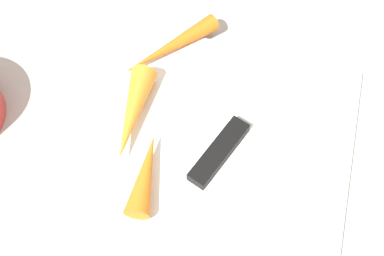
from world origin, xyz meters
TOP-DOWN VIEW (x-y plane):
  - ground_plane at (0.00, 0.00)m, footprint 1.40×1.40m
  - cutting_board at (0.00, 0.00)m, footprint 0.36×0.26m
  - knife at (0.04, -0.01)m, footprint 0.09×0.19m
  - carrot_longest at (-0.05, 0.10)m, footprint 0.10×0.12m
  - carrot_shortest at (-0.03, -0.07)m, footprint 0.04×0.09m
  - carrot_medium at (-0.07, -0.01)m, footprint 0.04×0.12m

SIDE VIEW (x-z plane):
  - ground_plane at x=0.00m, z-range 0.00..0.00m
  - cutting_board at x=0.00m, z-range 0.00..0.01m
  - knife at x=0.04m, z-range 0.01..0.02m
  - carrot_longest at x=-0.05m, z-range 0.01..0.03m
  - carrot_shortest at x=-0.03m, z-range 0.01..0.04m
  - carrot_medium at x=-0.07m, z-range 0.01..0.04m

